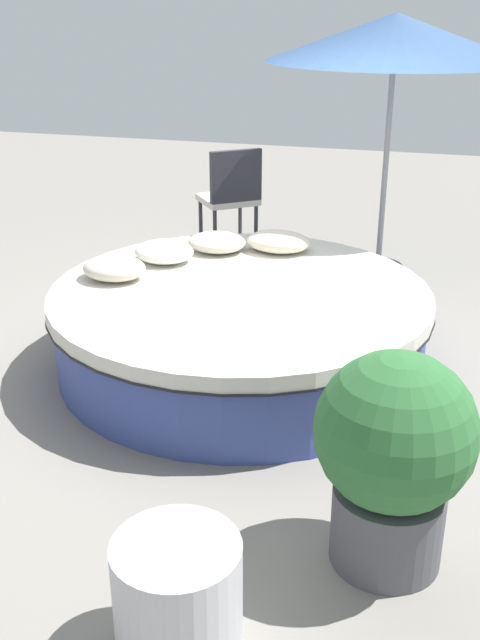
% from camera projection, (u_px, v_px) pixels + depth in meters
% --- Properties ---
extents(ground_plane, '(16.00, 16.00, 0.00)m').
position_uv_depth(ground_plane, '(240.00, 364.00, 5.22)').
color(ground_plane, gray).
extents(round_bed, '(2.54, 2.54, 0.56)m').
position_uv_depth(round_bed, '(240.00, 327.00, 5.11)').
color(round_bed, '#38478C').
rests_on(round_bed, ground_plane).
extents(throw_pillow_0, '(0.48, 0.34, 0.16)m').
position_uv_depth(throw_pillow_0, '(278.00, 242.00, 5.70)').
color(throw_pillow_0, beige).
rests_on(throw_pillow_0, round_bed).
extents(throw_pillow_1, '(0.44, 0.38, 0.14)m').
position_uv_depth(throw_pillow_1, '(217.00, 242.00, 5.71)').
color(throw_pillow_1, beige).
rests_on(throw_pillow_1, round_bed).
extents(throw_pillow_2, '(0.43, 0.38, 0.15)m').
position_uv_depth(throw_pillow_2, '(164.00, 252.00, 5.48)').
color(throw_pillow_2, white).
rests_on(throw_pillow_2, round_bed).
extents(throw_pillow_3, '(0.44, 0.36, 0.16)m').
position_uv_depth(throw_pillow_3, '(114.00, 268.00, 5.15)').
color(throw_pillow_3, beige).
rests_on(throw_pillow_3, round_bed).
extents(patio_chair, '(0.72, 0.71, 0.98)m').
position_uv_depth(patio_chair, '(231.00, 191.00, 7.47)').
color(patio_chair, '#333338').
rests_on(patio_chair, ground_plane).
extents(patio_umbrella, '(2.13, 2.13, 2.21)m').
position_uv_depth(patio_umbrella, '(395.00, 40.00, 6.14)').
color(patio_umbrella, '#262628').
rests_on(patio_umbrella, ground_plane).
extents(planter, '(0.70, 0.70, 1.01)m').
position_uv_depth(planter, '(394.00, 452.00, 3.22)').
color(planter, '#4C4C51').
rests_on(planter, ground_plane).
extents(side_table, '(0.50, 0.50, 0.48)m').
position_uv_depth(side_table, '(178.00, 597.00, 2.88)').
color(side_table, '#B7B7BC').
rests_on(side_table, ground_plane).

